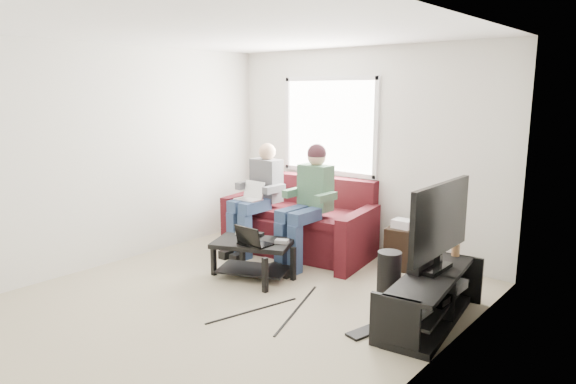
{
  "coord_description": "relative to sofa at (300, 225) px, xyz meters",
  "views": [
    {
      "loc": [
        3.5,
        -3.38,
        2.07
      ],
      "look_at": [
        0.15,
        0.6,
        1.03
      ],
      "focal_mm": 32.0,
      "sensor_mm": 36.0,
      "label": 1
    }
  ],
  "objects": [
    {
      "name": "end_table",
      "position": [
        1.35,
        0.23,
        -0.08
      ],
      "size": [
        0.33,
        0.33,
        0.59
      ],
      "color": "black",
      "rests_on": "floor"
    },
    {
      "name": "laptop_black",
      "position": [
        0.35,
        -1.21,
        0.2
      ],
      "size": [
        0.41,
        0.37,
        0.24
      ],
      "primitive_type": null,
      "rotation": [
        0.0,
        0.0,
        0.49
      ],
      "color": "black",
      "rests_on": "coffee_table"
    },
    {
      "name": "laptop_silver",
      "position": [
        -0.4,
        -0.53,
        0.42
      ],
      "size": [
        0.33,
        0.23,
        0.24
      ],
      "primitive_type": null,
      "rotation": [
        0.0,
        0.0,
        0.04
      ],
      "color": "silver",
      "rests_on": "person_left"
    },
    {
      "name": "drink_cup",
      "position": [
        2.2,
        -0.3,
        0.18
      ],
      "size": [
        0.08,
        0.08,
        0.12
      ],
      "primitive_type": "cylinder",
      "color": "#AC7A4A",
      "rests_on": "tv_stand"
    },
    {
      "name": "tv",
      "position": [
        2.25,
        -0.83,
        0.58
      ],
      "size": [
        0.12,
        1.1,
        0.81
      ],
      "color": "black",
      "rests_on": "tv_stand"
    },
    {
      "name": "subwoofer",
      "position": [
        1.74,
        -0.79,
        -0.08
      ],
      "size": [
        0.23,
        0.23,
        0.53
      ],
      "primitive_type": "cylinder",
      "color": "black",
      "rests_on": "floor"
    },
    {
      "name": "console_grey",
      "position": [
        2.25,
        -0.63,
        -0.06
      ],
      "size": [
        0.34,
        0.26,
        0.08
      ],
      "primitive_type": "cube",
      "color": "gray",
      "rests_on": "tv_stand"
    },
    {
      "name": "wall_left",
      "position": [
        -1.45,
        -1.68,
        0.96
      ],
      "size": [
        0.0,
        4.5,
        4.5
      ],
      "primitive_type": "plane",
      "rotation": [
        1.57,
        0.0,
        1.57
      ],
      "color": "silver",
      "rests_on": "floor"
    },
    {
      "name": "keyboard_floor",
      "position": [
        1.92,
        -1.44,
        -0.33
      ],
      "size": [
        0.24,
        0.45,
        0.02
      ],
      "primitive_type": "cube",
      "rotation": [
        0.0,
        0.0,
        -0.23
      ],
      "color": "black",
      "rests_on": "floor"
    },
    {
      "name": "tv_stand",
      "position": [
        2.25,
        -0.93,
        -0.13
      ],
      "size": [
        0.61,
        1.45,
        0.46
      ],
      "color": "black",
      "rests_on": "floor"
    },
    {
      "name": "controller_a",
      "position": [
        -0.05,
        -1.01,
        0.1
      ],
      "size": [
        0.16,
        0.13,
        0.04
      ],
      "primitive_type": "cube",
      "rotation": [
        0.0,
        0.0,
        0.31
      ],
      "color": "silver",
      "rests_on": "coffee_table"
    },
    {
      "name": "person_right",
      "position": [
        0.4,
        -0.36,
        0.49
      ],
      "size": [
        0.4,
        0.71,
        1.44
      ],
      "color": "#324A6F",
      "rests_on": "sofa"
    },
    {
      "name": "soundbar",
      "position": [
        2.13,
        -0.83,
        0.17
      ],
      "size": [
        0.12,
        0.5,
        0.1
      ],
      "primitive_type": "cube",
      "color": "black",
      "rests_on": "tv_stand"
    },
    {
      "name": "floor",
      "position": [
        0.55,
        -1.68,
        -0.34
      ],
      "size": [
        4.5,
        4.5,
        0.0
      ],
      "primitive_type": "plane",
      "color": "tan",
      "rests_on": "ground"
    },
    {
      "name": "wall_back",
      "position": [
        0.55,
        0.57,
        0.96
      ],
      "size": [
        4.5,
        0.0,
        4.5
      ],
      "primitive_type": "plane",
      "rotation": [
        1.57,
        0.0,
        0.0
      ],
      "color": "silver",
      "rests_on": "floor"
    },
    {
      "name": "sofa",
      "position": [
        0.0,
        0.0,
        0.0
      ],
      "size": [
        2.15,
        1.2,
        0.94
      ],
      "color": "#451112",
      "rests_on": "floor"
    },
    {
      "name": "coffee_table",
      "position": [
        0.23,
        -1.13,
        -0.03
      ],
      "size": [
        0.99,
        0.82,
        0.43
      ],
      "color": "black",
      "rests_on": "floor"
    },
    {
      "name": "controller_b",
      "position": [
        0.13,
        -0.95,
        0.1
      ],
      "size": [
        0.16,
        0.13,
        0.04
      ],
      "primitive_type": "cube",
      "rotation": [
        0.0,
        0.0,
        0.35
      ],
      "color": "black",
      "rests_on": "coffee_table"
    },
    {
      "name": "person_left",
      "position": [
        -0.4,
        -0.38,
        0.43
      ],
      "size": [
        0.4,
        0.71,
        1.4
      ],
      "color": "#324A6F",
      "rests_on": "sofa"
    },
    {
      "name": "wall_right",
      "position": [
        2.55,
        -1.68,
        0.96
      ],
      "size": [
        0.0,
        4.5,
        4.5
      ],
      "primitive_type": "plane",
      "rotation": [
        1.57,
        0.0,
        -1.57
      ],
      "color": "silver",
      "rests_on": "floor"
    },
    {
      "name": "console_white",
      "position": [
        2.25,
        -1.33,
        -0.07
      ],
      "size": [
        0.3,
        0.22,
        0.06
      ],
      "primitive_type": "cube",
      "color": "silver",
      "rests_on": "tv_stand"
    },
    {
      "name": "controller_c",
      "position": [
        0.53,
        -0.98,
        0.1
      ],
      "size": [
        0.16,
        0.14,
        0.04
      ],
      "primitive_type": "cube",
      "rotation": [
        0.0,
        0.0,
        0.42
      ],
      "color": "gray",
      "rests_on": "coffee_table"
    },
    {
      "name": "console_black",
      "position": [
        2.25,
        -0.98,
        -0.06
      ],
      "size": [
        0.38,
        0.3,
        0.07
      ],
      "primitive_type": "cube",
      "color": "black",
      "rests_on": "tv_stand"
    },
    {
      "name": "ceiling",
      "position": [
        0.55,
        -1.68,
        2.26
      ],
      "size": [
        4.5,
        4.5,
        0.0
      ],
      "primitive_type": "plane",
      "rotation": [
        3.14,
        0.0,
        0.0
      ],
      "color": "white",
      "rests_on": "wall_back"
    },
    {
      "name": "window",
      "position": [
        0.05,
        0.55,
        1.26
      ],
      "size": [
        1.48,
        0.04,
        1.28
      ],
      "color": "white",
      "rests_on": "wall_back"
    }
  ]
}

